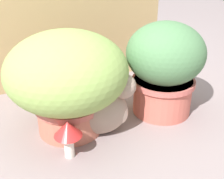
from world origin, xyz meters
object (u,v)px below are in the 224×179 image
at_px(cat, 102,108).
at_px(mushroom_ornament_pink, 65,127).
at_px(leafy_planter, 165,65).
at_px(mushroom_ornament_red, 68,132).
at_px(grass_planter, 67,77).

height_order(cat, mushroom_ornament_pink, cat).
bearing_deg(mushroom_ornament_pink, leafy_planter, 7.01).
height_order(leafy_planter, cat, leafy_planter).
bearing_deg(mushroom_ornament_red, cat, 30.38).
bearing_deg(leafy_planter, mushroom_ornament_pink, -172.99).
relative_size(leafy_planter, mushroom_ornament_pink, 4.04).
bearing_deg(cat, mushroom_ornament_pink, -175.27).
bearing_deg(leafy_planter, grass_planter, 176.73).
xyz_separation_m(cat, mushroom_ornament_red, (-0.19, -0.11, -0.00)).
xyz_separation_m(cat, mushroom_ornament_pink, (-0.18, -0.01, -0.04)).
distance_m(cat, mushroom_ornament_pink, 0.18).
bearing_deg(mushroom_ornament_pink, grass_planter, 62.07).
bearing_deg(cat, grass_planter, 149.06).
bearing_deg(mushroom_ornament_red, leafy_planter, 16.69).
xyz_separation_m(leafy_planter, mushroom_ornament_red, (-0.53, -0.16, -0.13)).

